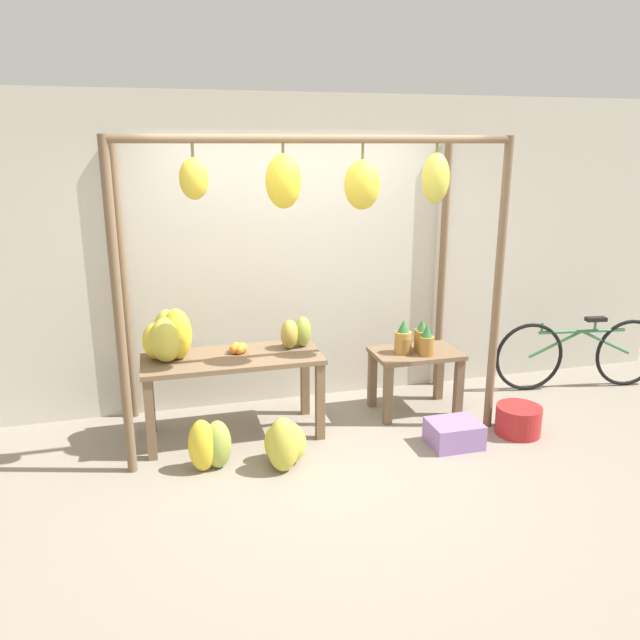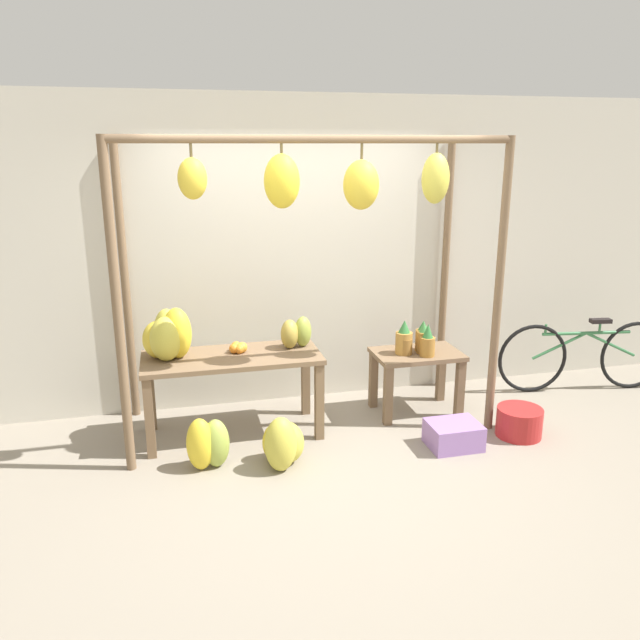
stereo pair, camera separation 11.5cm
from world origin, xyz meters
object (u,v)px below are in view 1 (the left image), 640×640
object	(u,v)px
blue_bucket	(518,420)
papaya_pile	(296,333)
banana_pile_ground_right	(284,443)
banana_pile_ground_left	(210,445)
pineapple_cluster	(415,340)
fruit_crate_white	(454,433)
banana_pile_on_table	(167,337)
parked_bicycle	(580,353)
orange_pile	(239,348)

from	to	relation	value
blue_bucket	papaya_pile	size ratio (longest dim) A/B	1.15
banana_pile_ground_right	banana_pile_ground_left	bearing A→B (deg)	170.67
pineapple_cluster	fruit_crate_white	world-z (taller)	pineapple_cluster
pineapple_cluster	banana_pile_ground_left	size ratio (longest dim) A/B	0.82
fruit_crate_white	papaya_pile	distance (m)	1.54
banana_pile_ground_left	fruit_crate_white	size ratio (longest dim) A/B	1.00
banana_pile_on_table	pineapple_cluster	world-z (taller)	banana_pile_on_table
pineapple_cluster	banana_pile_ground_left	world-z (taller)	pineapple_cluster
parked_bicycle	blue_bucket	bearing A→B (deg)	-146.35
orange_pile	pineapple_cluster	bearing A→B (deg)	-0.99
banana_pile_ground_left	papaya_pile	world-z (taller)	papaya_pile
banana_pile_ground_left	papaya_pile	distance (m)	1.20
blue_bucket	orange_pile	bearing A→B (deg)	163.52
banana_pile_ground_right	fruit_crate_white	xyz separation A→B (m)	(1.40, -0.04, -0.08)
banana_pile_on_table	banana_pile_ground_right	bearing A→B (deg)	-40.45
banana_pile_on_table	orange_pile	world-z (taller)	banana_pile_on_table
papaya_pile	fruit_crate_white	bearing A→B (deg)	-33.13
blue_bucket	papaya_pile	xyz separation A→B (m)	(-1.76, 0.69, 0.71)
pineapple_cluster	parked_bicycle	xyz separation A→B (m)	(1.84, 0.12, -0.33)
blue_bucket	parked_bicycle	xyz separation A→B (m)	(1.14, 0.76, 0.24)
papaya_pile	parked_bicycle	bearing A→B (deg)	1.39
orange_pile	banana_pile_ground_right	world-z (taller)	orange_pile
parked_bicycle	pineapple_cluster	bearing A→B (deg)	-176.18
banana_pile_on_table	orange_pile	bearing A→B (deg)	0.24
orange_pile	parked_bicycle	bearing A→B (deg)	1.61
fruit_crate_white	parked_bicycle	distance (m)	1.96
banana_pile_on_table	blue_bucket	xyz separation A→B (m)	(2.82, -0.66, -0.76)
banana_pile_on_table	banana_pile_ground_right	size ratio (longest dim) A/B	0.98
pineapple_cluster	blue_bucket	xyz separation A→B (m)	(0.69, -0.64, -0.57)
banana_pile_ground_left	banana_pile_on_table	bearing A→B (deg)	112.76
banana_pile_on_table	pineapple_cluster	distance (m)	2.14
banana_pile_ground_left	blue_bucket	distance (m)	2.58
blue_bucket	banana_pile_ground_right	bearing A→B (deg)	-179.57
orange_pile	banana_pile_ground_right	size ratio (longest dim) A/B	0.34
banana_pile_on_table	blue_bucket	size ratio (longest dim) A/B	1.17
orange_pile	fruit_crate_white	xyz separation A→B (m)	(1.63, -0.72, -0.64)
banana_pile_on_table	banana_pile_ground_left	bearing A→B (deg)	-67.24
orange_pile	banana_pile_ground_right	distance (m)	0.91
fruit_crate_white	banana_pile_on_table	bearing A→B (deg)	161.95
banana_pile_on_table	pineapple_cluster	xyz separation A→B (m)	(2.13, -0.02, -0.19)
orange_pile	fruit_crate_white	world-z (taller)	orange_pile
banana_pile_on_table	banana_pile_ground_right	distance (m)	1.26
fruit_crate_white	blue_bucket	xyz separation A→B (m)	(0.62, 0.05, 0.02)
banana_pile_ground_right	parked_bicycle	size ratio (longest dim) A/B	0.26
blue_bucket	parked_bicycle	size ratio (longest dim) A/B	0.22
banana_pile_on_table	pineapple_cluster	bearing A→B (deg)	-0.66
pineapple_cluster	fruit_crate_white	distance (m)	0.91
pineapple_cluster	parked_bicycle	size ratio (longest dim) A/B	0.20
orange_pile	blue_bucket	world-z (taller)	orange_pile
pineapple_cluster	banana_pile_on_table	bearing A→B (deg)	179.34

